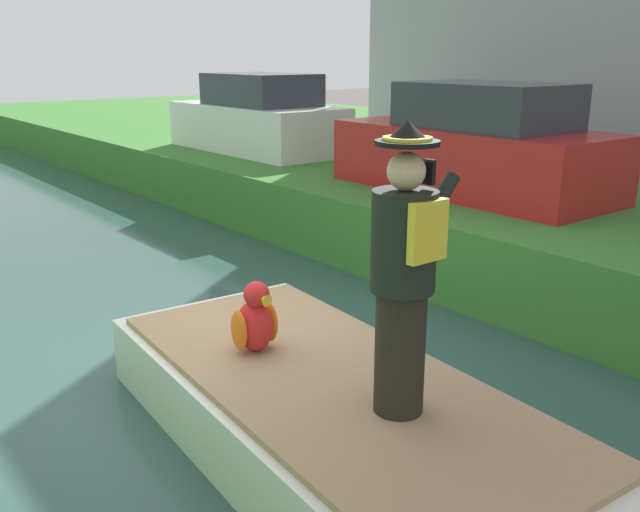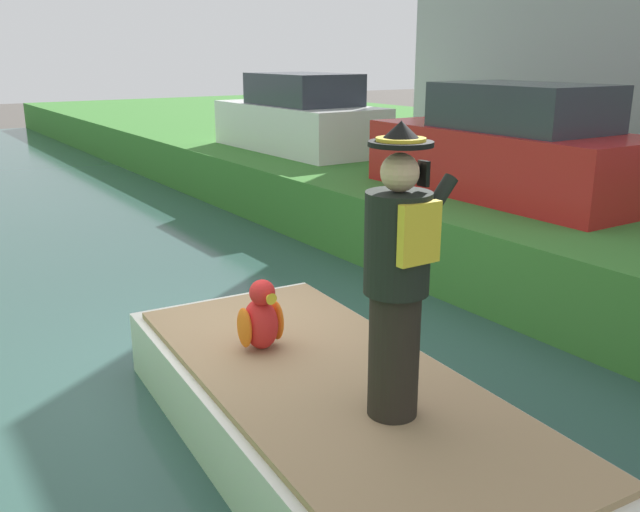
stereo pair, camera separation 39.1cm
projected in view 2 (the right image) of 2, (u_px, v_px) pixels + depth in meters
name	position (u px, v px, depth m)	size (l,w,h in m)	color
ground_plane	(236.00, 384.00, 6.35)	(80.00, 80.00, 0.00)	#4C4742
canal_water	(236.00, 379.00, 6.33)	(5.87, 48.00, 0.10)	#2D4C47
boat	(332.00, 417.00, 4.98)	(2.09, 4.32, 0.61)	silver
person_pirate	(398.00, 276.00, 4.16)	(0.61, 0.42, 1.85)	black
parrot_plush	(261.00, 319.00, 5.32)	(0.36, 0.34, 0.57)	red
parked_car_red	(510.00, 149.00, 9.35)	(1.75, 4.02, 1.50)	red
parked_car_white	(299.00, 118.00, 13.71)	(1.76, 4.02, 1.50)	white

